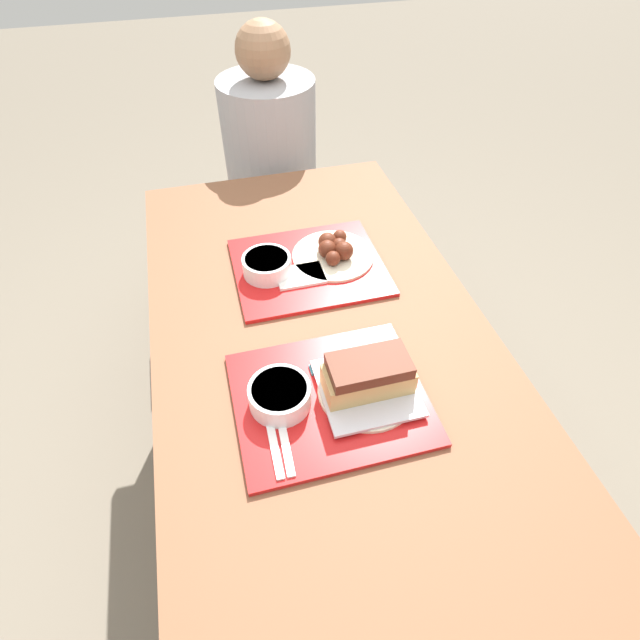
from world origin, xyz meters
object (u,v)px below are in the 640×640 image
(bowl_coleslaw_near, at_px, (280,395))
(tray_near, at_px, (330,398))
(person_seated_across, at_px, (270,144))
(bowl_coleslaw_far, at_px, (267,264))
(wings_plate_far, at_px, (334,250))
(tray_far, at_px, (309,267))
(brisket_sandwich_plate, at_px, (368,380))

(bowl_coleslaw_near, bearing_deg, tray_near, -6.16)
(tray_near, xyz_separation_m, bowl_coleslaw_near, (-0.10, 0.01, 0.03))
(tray_near, height_order, person_seated_across, person_seated_across)
(tray_near, height_order, bowl_coleslaw_far, bowl_coleslaw_far)
(bowl_coleslaw_near, distance_m, wings_plate_far, 0.50)
(tray_far, relative_size, wings_plate_far, 1.77)
(person_seated_across, bearing_deg, wings_plate_far, -86.59)
(bowl_coleslaw_near, relative_size, person_seated_across, 0.18)
(tray_far, bearing_deg, bowl_coleslaw_near, -111.22)
(wings_plate_far, bearing_deg, tray_far, -165.68)
(bowl_coleslaw_far, distance_m, wings_plate_far, 0.19)
(bowl_coleslaw_near, bearing_deg, wings_plate_far, 61.45)
(bowl_coleslaw_far, bearing_deg, bowl_coleslaw_near, -96.90)
(tray_far, height_order, wings_plate_far, wings_plate_far)
(tray_near, xyz_separation_m, tray_far, (0.06, 0.43, 0.00))
(bowl_coleslaw_near, relative_size, wings_plate_far, 0.57)
(tray_near, distance_m, bowl_coleslaw_near, 0.11)
(tray_near, relative_size, person_seated_across, 0.55)
(brisket_sandwich_plate, relative_size, wings_plate_far, 0.92)
(bowl_coleslaw_far, xyz_separation_m, person_seated_across, (0.15, 0.75, -0.04))
(brisket_sandwich_plate, height_order, wings_plate_far, brisket_sandwich_plate)
(bowl_coleslaw_near, distance_m, person_seated_across, 1.19)
(tray_far, distance_m, bowl_coleslaw_far, 0.12)
(tray_near, relative_size, brisket_sandwich_plate, 1.92)
(brisket_sandwich_plate, bearing_deg, tray_far, 92.32)
(bowl_coleslaw_near, height_order, wings_plate_far, wings_plate_far)
(wings_plate_far, xyz_separation_m, person_seated_across, (-0.04, 0.73, -0.03))
(tray_far, relative_size, person_seated_across, 0.55)
(bowl_coleslaw_far, bearing_deg, tray_far, 1.35)
(tray_near, relative_size, wings_plate_far, 1.77)
(wings_plate_far, bearing_deg, tray_near, -106.84)
(person_seated_across, bearing_deg, bowl_coleslaw_near, -99.58)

